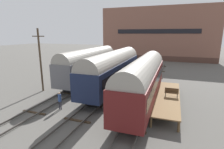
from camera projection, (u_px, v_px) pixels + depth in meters
The scene contains 12 objects.
ground_plane at pixel (92, 108), 18.16m from camera, with size 200.00×200.00×0.00m, color #56544F.
track_left at pixel (54, 101), 19.70m from camera, with size 2.60×60.00×0.26m.
track_middle at pixel (92, 106), 18.13m from camera, with size 2.60×60.00×0.26m.
track_right at pixel (138, 113), 16.57m from camera, with size 2.60×60.00×0.26m.
train_car_navy at pixel (114, 68), 23.76m from camera, with size 3.07×16.66×5.29m.
train_car_maroon at pixel (143, 78), 18.25m from camera, with size 2.85×15.19×5.18m.
train_car_grey at pixel (90, 63), 27.45m from camera, with size 2.85×15.46×5.30m.
station_platform at pixel (168, 97), 18.78m from camera, with size 2.44×11.08×1.00m.
bench at pixel (172, 92), 18.48m from camera, with size 1.40×0.40×0.91m.
person_worker at pixel (60, 99), 17.52m from camera, with size 0.32×0.32×1.85m.
utility_pole at pixel (40, 59), 22.63m from camera, with size 1.80×0.24×8.19m.
warehouse_building at pixel (159, 34), 53.89m from camera, with size 31.84×12.93×14.88m.
Camera 1 is at (7.63, -15.23, 7.50)m, focal length 28.00 mm.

